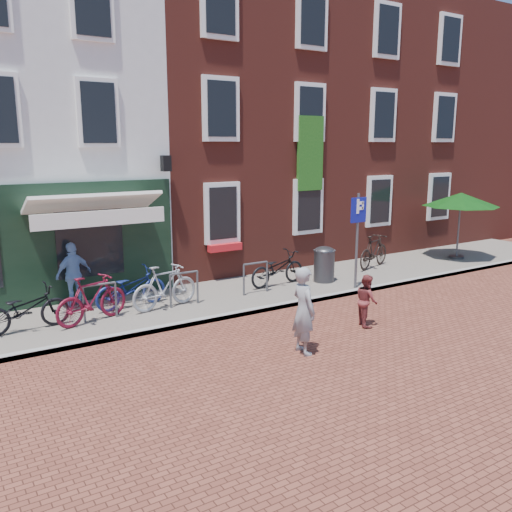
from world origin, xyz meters
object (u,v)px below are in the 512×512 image
boy (367,300)px  bicycle_3 (165,287)px  bicycle_0 (25,309)px  litter_bin (324,262)px  parasol (461,197)px  woman (304,310)px  bicycle_1 (92,299)px  bicycle_4 (277,269)px  cafe_person (74,274)px  bicycle_5 (374,251)px  parking_sign (358,225)px  bicycle_2 (131,288)px

boy → bicycle_3: bicycle_3 is taller
bicycle_0 → boy: bearing=-122.4°
litter_bin → parasol: parasol is taller
woman → bicycle_1: size_ratio=0.97×
parasol → bicycle_1: bearing=-179.3°
boy → bicycle_4: (0.06, 3.52, -0.00)m
boy → cafe_person: (-5.08, 4.54, 0.30)m
woman → bicycle_5: bearing=-50.3°
bicycle_3 → bicycle_4: bicycle_3 is taller
bicycle_0 → bicycle_3: (3.04, -0.04, 0.05)m
parasol → bicycle_0: parasol is taller
bicycle_0 → parasol: bearing=-95.4°
parking_sign → bicycle_3: bearing=168.5°
cafe_person → parasol: bearing=156.2°
litter_bin → bicycle_2: size_ratio=0.60×
boy → bicycle_5: (3.80, 3.70, 0.05)m
parking_sign → bicycle_4: size_ratio=1.42×
cafe_person → bicycle_3: size_ratio=0.89×
boy → bicycle_1: 5.93m
bicycle_5 → bicycle_1: bearing=75.2°
woman → bicycle_4: (2.17, 4.05, -0.27)m
parasol → bicycle_2: 11.31m
bicycle_2 → bicycle_4: 4.05m
woman → bicycle_0: 5.71m
bicycle_4 → bicycle_1: bearing=89.2°
parasol → boy: bearing=-155.7°
bicycle_1 → bicycle_5: 8.88m
bicycle_2 → bicycle_3: (0.64, -0.50, 0.05)m
boy → bicycle_0: boy is taller
woman → parasol: bearing=-63.8°
parking_sign → cafe_person: 7.23m
parking_sign → woman: size_ratio=1.52×
bicycle_2 → bicycle_5: (7.78, -0.01, 0.05)m
bicycle_3 → litter_bin: bearing=-100.4°
woman → parking_sign: bearing=-50.3°
litter_bin → bicycle_5: (2.39, 0.51, -0.03)m
boy → bicycle_5: size_ratio=0.66×
cafe_person → bicycle_3: (1.74, -1.34, -0.25)m
bicycle_3 → bicycle_5: 7.15m
boy → cafe_person: size_ratio=0.74×
parking_sign → litter_bin: bearing=105.5°
bicycle_0 → bicycle_3: 3.04m
parking_sign → bicycle_5: bearing=35.6°
parking_sign → bicycle_5: parking_sign is taller
woman → boy: 2.19m
parasol → litter_bin: bearing=-179.4°
litter_bin → woman: size_ratio=0.64×
litter_bin → boy: (-1.41, -3.18, -0.08)m
bicycle_1 → bicycle_3: size_ratio=1.00×
parasol → bicycle_3: size_ratio=1.44×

